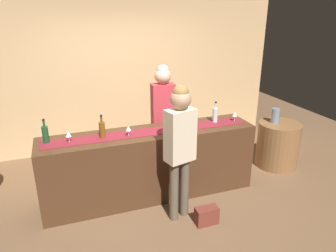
{
  "coord_description": "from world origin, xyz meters",
  "views": [
    {
      "loc": [
        -1.06,
        -3.68,
        2.46
      ],
      "look_at": [
        0.25,
        0.0,
        1.0
      ],
      "focal_mm": 33.37,
      "sensor_mm": 36.0,
      "label": 1
    }
  ],
  "objects_px": {
    "wine_glass_mid_counter": "(235,114)",
    "wine_glass_far_end": "(68,134)",
    "wine_bottle_green": "(45,134)",
    "wine_bottle_amber": "(102,130)",
    "customer_sipping": "(180,140)",
    "vase_on_side_table": "(275,116)",
    "wine_bottle_clear": "(215,115)",
    "wine_glass_near_customer": "(128,129)",
    "round_side_table": "(278,144)",
    "bartender": "(163,108)",
    "handbag": "(207,216)"
  },
  "relations": [
    {
      "from": "wine_glass_far_end",
      "to": "round_side_table",
      "type": "distance_m",
      "value": 3.34
    },
    {
      "from": "wine_bottle_green",
      "to": "round_side_table",
      "type": "height_order",
      "value": "wine_bottle_green"
    },
    {
      "from": "wine_bottle_clear",
      "to": "round_side_table",
      "type": "distance_m",
      "value": 1.44
    },
    {
      "from": "wine_bottle_green",
      "to": "bartender",
      "type": "bearing_deg",
      "value": 16.98
    },
    {
      "from": "wine_glass_far_end",
      "to": "vase_on_side_table",
      "type": "distance_m",
      "value": 3.2
    },
    {
      "from": "wine_bottle_green",
      "to": "customer_sipping",
      "type": "distance_m",
      "value": 1.61
    },
    {
      "from": "customer_sipping",
      "to": "wine_glass_near_customer",
      "type": "bearing_deg",
      "value": 116.48
    },
    {
      "from": "customer_sipping",
      "to": "handbag",
      "type": "xyz_separation_m",
      "value": [
        0.26,
        -0.24,
        -0.94
      ]
    },
    {
      "from": "wine_bottle_clear",
      "to": "bartender",
      "type": "bearing_deg",
      "value": 138.61
    },
    {
      "from": "wine_glass_mid_counter",
      "to": "wine_bottle_clear",
      "type": "bearing_deg",
      "value": 166.66
    },
    {
      "from": "wine_bottle_amber",
      "to": "bartender",
      "type": "bearing_deg",
      "value": 30.36
    },
    {
      "from": "wine_glass_far_end",
      "to": "wine_bottle_amber",
      "type": "bearing_deg",
      "value": 0.91
    },
    {
      "from": "wine_bottle_clear",
      "to": "wine_bottle_green",
      "type": "bearing_deg",
      "value": 179.4
    },
    {
      "from": "wine_bottle_amber",
      "to": "wine_glass_far_end",
      "type": "height_order",
      "value": "wine_bottle_amber"
    },
    {
      "from": "bartender",
      "to": "round_side_table",
      "type": "relative_size",
      "value": 2.33
    },
    {
      "from": "wine_glass_near_customer",
      "to": "customer_sipping",
      "type": "distance_m",
      "value": 0.73
    },
    {
      "from": "wine_bottle_clear",
      "to": "customer_sipping",
      "type": "height_order",
      "value": "customer_sipping"
    },
    {
      "from": "wine_glass_mid_counter",
      "to": "wine_glass_far_end",
      "type": "height_order",
      "value": "same"
    },
    {
      "from": "wine_bottle_amber",
      "to": "handbag",
      "type": "height_order",
      "value": "wine_bottle_amber"
    },
    {
      "from": "customer_sipping",
      "to": "round_side_table",
      "type": "xyz_separation_m",
      "value": [
        2.06,
        0.76,
        -0.68
      ]
    },
    {
      "from": "bartender",
      "to": "round_side_table",
      "type": "xyz_separation_m",
      "value": [
        1.86,
        -0.42,
        -0.7
      ]
    },
    {
      "from": "wine_bottle_clear",
      "to": "wine_bottle_amber",
      "type": "distance_m",
      "value": 1.6
    },
    {
      "from": "wine_glass_mid_counter",
      "to": "wine_glass_far_end",
      "type": "relative_size",
      "value": 1.0
    },
    {
      "from": "bartender",
      "to": "customer_sipping",
      "type": "height_order",
      "value": "bartender"
    },
    {
      "from": "wine_glass_mid_counter",
      "to": "round_side_table",
      "type": "distance_m",
      "value": 1.21
    },
    {
      "from": "wine_bottle_green",
      "to": "wine_bottle_amber",
      "type": "relative_size",
      "value": 1.0
    },
    {
      "from": "round_side_table",
      "to": "customer_sipping",
      "type": "bearing_deg",
      "value": -159.65
    },
    {
      "from": "wine_glass_far_end",
      "to": "bartender",
      "type": "bearing_deg",
      "value": 22.86
    },
    {
      "from": "wine_bottle_green",
      "to": "wine_bottle_amber",
      "type": "distance_m",
      "value": 0.67
    },
    {
      "from": "wine_bottle_amber",
      "to": "wine_glass_near_customer",
      "type": "xyz_separation_m",
      "value": [
        0.32,
        -0.06,
        -0.01
      ]
    },
    {
      "from": "wine_bottle_clear",
      "to": "wine_glass_far_end",
      "type": "xyz_separation_m",
      "value": [
        -2.0,
        -0.06,
        -0.01
      ]
    },
    {
      "from": "handbag",
      "to": "wine_bottle_green",
      "type": "bearing_deg",
      "value": 151.85
    },
    {
      "from": "round_side_table",
      "to": "vase_on_side_table",
      "type": "relative_size",
      "value": 3.08
    },
    {
      "from": "bartender",
      "to": "handbag",
      "type": "height_order",
      "value": "bartender"
    },
    {
      "from": "wine_bottle_amber",
      "to": "round_side_table",
      "type": "height_order",
      "value": "wine_bottle_amber"
    },
    {
      "from": "wine_bottle_amber",
      "to": "bartender",
      "type": "distance_m",
      "value": 1.16
    },
    {
      "from": "customer_sipping",
      "to": "vase_on_side_table",
      "type": "distance_m",
      "value": 2.16
    },
    {
      "from": "wine_glass_far_end",
      "to": "handbag",
      "type": "bearing_deg",
      "value": -29.78
    },
    {
      "from": "wine_glass_mid_counter",
      "to": "wine_glass_far_end",
      "type": "bearing_deg",
      "value": 179.84
    },
    {
      "from": "wine_bottle_amber",
      "to": "customer_sipping",
      "type": "bearing_deg",
      "value": -36.92
    },
    {
      "from": "bartender",
      "to": "vase_on_side_table",
      "type": "distance_m",
      "value": 1.84
    },
    {
      "from": "wine_glass_near_customer",
      "to": "customer_sipping",
      "type": "relative_size",
      "value": 0.08
    },
    {
      "from": "wine_bottle_green",
      "to": "customer_sipping",
      "type": "xyz_separation_m",
      "value": [
        1.46,
        -0.68,
        -0.02
      ]
    },
    {
      "from": "wine_bottle_green",
      "to": "customer_sipping",
      "type": "bearing_deg",
      "value": -24.9
    },
    {
      "from": "wine_glass_near_customer",
      "to": "customer_sipping",
      "type": "bearing_deg",
      "value": -48.59
    },
    {
      "from": "wine_bottle_amber",
      "to": "vase_on_side_table",
      "type": "height_order",
      "value": "wine_bottle_amber"
    },
    {
      "from": "bartender",
      "to": "round_side_table",
      "type": "distance_m",
      "value": 2.03
    },
    {
      "from": "wine_glass_near_customer",
      "to": "round_side_table",
      "type": "bearing_deg",
      "value": 4.88
    },
    {
      "from": "wine_glass_far_end",
      "to": "wine_glass_mid_counter",
      "type": "bearing_deg",
      "value": -0.16
    },
    {
      "from": "wine_bottle_clear",
      "to": "wine_glass_near_customer",
      "type": "height_order",
      "value": "wine_bottle_clear"
    }
  ]
}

